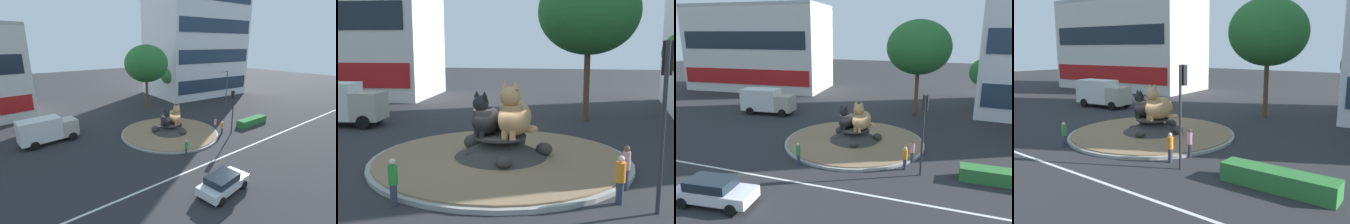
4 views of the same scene
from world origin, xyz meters
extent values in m
plane|color=#28282B|center=(0.00, 0.00, 0.00)|extent=(160.00, 160.00, 0.00)
cube|color=silver|center=(0.00, -8.34, 0.00)|extent=(112.00, 0.20, 0.01)
cylinder|color=gray|center=(0.00, 0.00, 0.09)|extent=(11.99, 11.99, 0.18)
cylinder|color=#846B4C|center=(0.00, 0.00, 0.22)|extent=(11.51, 11.51, 0.07)
cone|color=#33302D|center=(0.00, 0.00, 0.76)|extent=(4.29, 4.29, 1.00)
cylinder|color=#33302D|center=(0.00, 0.00, 1.20)|extent=(2.36, 2.36, 0.12)
ellipsoid|color=#33302D|center=(1.96, 0.52, 0.56)|extent=(0.77, 0.70, 0.61)
ellipsoid|color=#33302D|center=(0.46, 1.59, 0.61)|extent=(0.90, 0.81, 0.72)
ellipsoid|color=#33302D|center=(-1.57, 0.89, 0.64)|extent=(0.96, 0.97, 0.77)
ellipsoid|color=#33302D|center=(-1.19, -0.82, 0.47)|extent=(0.54, 0.41, 0.44)
ellipsoid|color=#33302D|center=(0.54, -1.82, 0.52)|extent=(0.66, 0.67, 0.53)
ellipsoid|color=black|center=(-0.66, -0.02, 1.91)|extent=(1.61, 2.05, 1.31)
cylinder|color=black|center=(-0.77, -0.36, 2.06)|extent=(1.06, 1.06, 0.82)
sphere|color=black|center=(-0.80, -0.49, 2.78)|extent=(0.72, 0.72, 0.72)
torus|color=black|center=(-0.17, 0.61, 1.39)|extent=(1.02, 1.02, 0.16)
cone|color=black|center=(-0.61, -0.54, 3.19)|extent=(0.37, 0.37, 0.30)
cone|color=black|center=(-0.99, -0.43, 3.19)|extent=(0.37, 0.37, 0.30)
cylinder|color=black|center=(-0.71, -0.69, 1.42)|extent=(0.23, 0.23, 0.33)
cylinder|color=black|center=(-0.99, -0.60, 1.42)|extent=(0.23, 0.23, 0.33)
ellipsoid|color=tan|center=(0.66, 0.01, 2.07)|extent=(1.76, 2.43, 1.63)
cylinder|color=tan|center=(0.59, -0.44, 2.25)|extent=(1.21, 1.21, 1.02)
sphere|color=tan|center=(0.57, -0.60, 3.14)|extent=(0.89, 0.89, 0.89)
torus|color=tan|center=(1.17, 0.85, 1.42)|extent=(1.09, 1.09, 0.20)
cone|color=tan|center=(0.81, -0.64, 3.66)|extent=(0.42, 0.42, 0.37)
cone|color=tan|center=(0.32, -0.56, 3.66)|extent=(0.42, 0.42, 0.37)
cylinder|color=tan|center=(0.72, -0.83, 1.46)|extent=(0.28, 0.28, 0.41)
cylinder|color=tan|center=(0.35, -0.77, 1.46)|extent=(0.28, 0.28, 0.41)
cylinder|color=#2D2D33|center=(6.17, -4.63, 2.73)|extent=(0.14, 0.14, 5.46)
cube|color=black|center=(6.20, -4.42, 4.93)|extent=(0.36, 0.29, 1.05)
sphere|color=red|center=(6.22, -4.34, 5.25)|extent=(0.18, 0.18, 0.18)
sphere|color=#392706|center=(6.22, -4.34, 4.93)|extent=(0.18, 0.18, 0.18)
sphere|color=black|center=(6.22, -4.34, 4.62)|extent=(0.18, 0.18, 0.18)
cube|color=silver|center=(20.02, 17.17, 16.93)|extent=(19.96, 14.72, 33.86)
cube|color=#233347|center=(19.51, 10.48, 2.82)|extent=(17.82, 1.46, 2.57)
cube|color=#233347|center=(19.51, 10.48, 8.46)|extent=(17.82, 1.46, 2.57)
cube|color=#233347|center=(19.51, 10.48, 14.11)|extent=(17.82, 1.46, 2.57)
cube|color=#2D7033|center=(11.27, -4.11, 0.45)|extent=(5.30, 1.20, 0.90)
cylinder|color=brown|center=(3.79, 11.22, 2.45)|extent=(0.43, 0.43, 4.90)
ellipsoid|color=#286B2D|center=(3.79, 11.22, 7.72)|extent=(7.07, 7.07, 6.01)
cylinder|color=brown|center=(11.28, 14.38, 1.63)|extent=(0.62, 0.62, 3.27)
ellipsoid|color=#337F38|center=(11.28, 14.38, 4.87)|extent=(4.01, 4.01, 3.41)
cylinder|color=#4C4C51|center=(15.81, 4.33, 3.19)|extent=(0.16, 0.16, 6.38)
cylinder|color=#4C4C51|center=(14.80, 4.10, 6.28)|extent=(2.05, 0.55, 0.10)
cube|color=silver|center=(13.79, 3.88, 6.18)|extent=(0.50, 0.24, 0.16)
cylinder|color=#33384C|center=(5.03, -4.07, 0.39)|extent=(0.25, 0.25, 0.79)
cylinder|color=orange|center=(5.03, -4.07, 1.13)|extent=(0.34, 0.34, 0.68)
sphere|color=beige|center=(5.03, -4.07, 1.58)|extent=(0.23, 0.23, 0.23)
cylinder|color=#33384C|center=(5.34, -2.67, 0.40)|extent=(0.23, 0.23, 0.79)
cylinder|color=pink|center=(5.34, -2.67, 1.13)|extent=(0.30, 0.30, 0.69)
sphere|color=brown|center=(5.34, -2.67, 1.59)|extent=(0.23, 0.23, 0.23)
cylinder|color=#33384C|center=(-2.36, -5.80, 0.38)|extent=(0.23, 0.23, 0.77)
cylinder|color=#288C38|center=(-2.36, -5.80, 1.10)|extent=(0.31, 0.31, 0.67)
sphere|color=beige|center=(-2.36, -5.80, 1.54)|extent=(0.22, 0.22, 0.22)
cube|color=silver|center=(-4.19, -12.13, 0.63)|extent=(4.68, 2.31, 0.62)
cube|color=#19232D|center=(-4.42, -12.15, 1.21)|extent=(2.69, 1.87, 0.53)
cylinder|color=black|center=(-2.82, -11.06, 0.32)|extent=(0.66, 0.29, 0.64)
cylinder|color=black|center=(-2.61, -12.86, 0.32)|extent=(0.66, 0.29, 0.64)
cylinder|color=black|center=(-5.77, -11.40, 0.32)|extent=(0.66, 0.29, 0.64)
cylinder|color=black|center=(-5.57, -13.19, 0.32)|extent=(0.66, 0.29, 0.64)
cube|color=#B7AD99|center=(-10.44, 6.26, 1.37)|extent=(2.05, 2.41, 1.85)
cube|color=silver|center=(-13.48, 5.95, 1.68)|extent=(4.48, 2.66, 2.46)
cylinder|color=black|center=(-10.50, 7.38, 0.45)|extent=(0.93, 0.39, 0.90)
cylinder|color=black|center=(-10.27, 5.16, 0.45)|extent=(0.93, 0.39, 0.90)
cylinder|color=black|center=(-14.50, 6.96, 0.45)|extent=(0.93, 0.39, 0.90)
cylinder|color=black|center=(-14.27, 4.74, 0.45)|extent=(0.93, 0.39, 0.90)
camera|label=1|loc=(-17.05, -22.16, 10.82)|focal=25.45mm
camera|label=2|loc=(3.82, -17.10, 5.25)|focal=41.59mm
camera|label=3|loc=(7.83, -24.35, 9.31)|focal=33.14mm
camera|label=4|loc=(16.79, -18.41, 6.23)|focal=37.07mm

